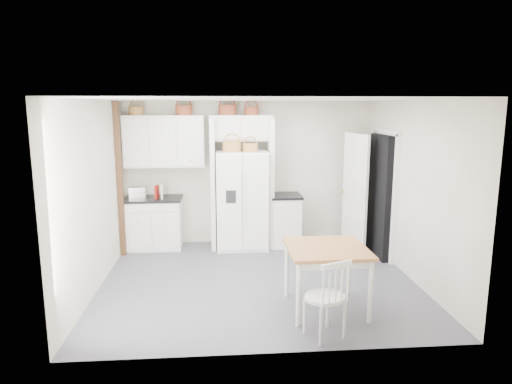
{
  "coord_description": "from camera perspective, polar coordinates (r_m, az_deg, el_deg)",
  "views": [
    {
      "loc": [
        -0.54,
        -6.29,
        2.52
      ],
      "look_at": [
        -0.0,
        0.4,
        1.24
      ],
      "focal_mm": 32.0,
      "sensor_mm": 36.0,
      "label": 1
    }
  ],
  "objects": [
    {
      "name": "fridge_panel_left",
      "position": [
        8.1,
        -5.4,
        1.0
      ],
      "size": [
        0.08,
        0.6,
        2.3
      ],
      "primitive_type": "cube",
      "color": "beige",
      "rests_on": "floor"
    },
    {
      "name": "base_cab_left",
      "position": [
        8.33,
        -12.58,
        -3.93
      ],
      "size": [
        0.95,
        0.6,
        0.88
      ],
      "primitive_type": "cube",
      "color": "beige",
      "rests_on": "floor"
    },
    {
      "name": "basket_bridge_b",
      "position": [
        8.14,
        -0.59,
        10.1
      ],
      "size": [
        0.26,
        0.26,
        0.15
      ],
      "primitive_type": "cylinder",
      "color": "brown",
      "rests_on": "bridge_cabinet"
    },
    {
      "name": "basket_fridge_b",
      "position": [
        7.87,
        -0.75,
        5.58
      ],
      "size": [
        0.26,
        0.26,
        0.14
      ],
      "primitive_type": "cylinder",
      "color": "brown",
      "rests_on": "refrigerator"
    },
    {
      "name": "basket_upper_c",
      "position": [
        8.14,
        -9.0,
        10.05
      ],
      "size": [
        0.29,
        0.29,
        0.17
      ],
      "primitive_type": "cylinder",
      "color": "brown",
      "rests_on": "upper_cabinet"
    },
    {
      "name": "toaster",
      "position": [
        8.24,
        -14.64,
        -0.07
      ],
      "size": [
        0.3,
        0.21,
        0.19
      ],
      "primitive_type": "cube",
      "rotation": [
        0.0,
        0.0,
        0.17
      ],
      "color": "silver",
      "rests_on": "counter_left"
    },
    {
      "name": "refrigerator",
      "position": [
        8.1,
        -1.75,
        -0.99
      ],
      "size": [
        0.9,
        0.72,
        1.74
      ],
      "primitive_type": "cube",
      "color": "white",
      "rests_on": "floor"
    },
    {
      "name": "wall_back",
      "position": [
        8.39,
        -0.87,
        2.42
      ],
      "size": [
        4.5,
        0.0,
        4.5
      ],
      "primitive_type": "plane",
      "rotation": [
        1.57,
        0.0,
        0.0
      ],
      "color": "#B4AB97",
      "rests_on": "floor"
    },
    {
      "name": "basket_upper_a",
      "position": [
        8.24,
        -14.74,
        9.76
      ],
      "size": [
        0.26,
        0.26,
        0.15
      ],
      "primitive_type": "cylinder",
      "color": "brown",
      "rests_on": "upper_cabinet"
    },
    {
      "name": "cookbook_red",
      "position": [
        8.12,
        -12.31,
        -0.0
      ],
      "size": [
        0.07,
        0.16,
        0.23
      ],
      "primitive_type": "cube",
      "rotation": [
        0.0,
        0.0,
        -0.22
      ],
      "color": "maroon",
      "rests_on": "counter_left"
    },
    {
      "name": "door_slab",
      "position": [
        8.11,
        12.24,
        -0.09
      ],
      "size": [
        0.21,
        0.79,
        2.05
      ],
      "primitive_type": "cube",
      "rotation": [
        0.0,
        0.0,
        -1.36
      ],
      "color": "white",
      "rests_on": "floor"
    },
    {
      "name": "upper_cabinet",
      "position": [
        8.2,
        -11.39,
        6.23
      ],
      "size": [
        1.4,
        0.34,
        0.9
      ],
      "primitive_type": "cube",
      "color": "beige",
      "rests_on": "wall_back"
    },
    {
      "name": "counter_right",
      "position": [
        8.23,
        3.7,
        -0.45
      ],
      "size": [
        0.55,
        0.65,
        0.04
      ],
      "primitive_type": "cube",
      "color": "black",
      "rests_on": "base_cab_right"
    },
    {
      "name": "wall_left",
      "position": [
        6.63,
        -19.48,
        -0.44
      ],
      "size": [
        0.0,
        4.0,
        4.0
      ],
      "primitive_type": "plane",
      "rotation": [
        1.57,
        0.0,
        1.57
      ],
      "color": "#B4AB97",
      "rests_on": "floor"
    },
    {
      "name": "counter_left",
      "position": [
        8.23,
        -12.72,
        -0.82
      ],
      "size": [
        0.99,
        0.64,
        0.04
      ],
      "primitive_type": "cube",
      "color": "black",
      "rests_on": "base_cab_left"
    },
    {
      "name": "base_cab_right",
      "position": [
        8.33,
        3.66,
        -3.63
      ],
      "size": [
        0.51,
        0.61,
        0.9
      ],
      "primitive_type": "cube",
      "color": "beige",
      "rests_on": "floor"
    },
    {
      "name": "basket_bridge_a",
      "position": [
        8.12,
        -3.59,
        10.19
      ],
      "size": [
        0.31,
        0.31,
        0.18
      ],
      "primitive_type": "cylinder",
      "color": "brown",
      "rests_on": "bridge_cabinet"
    },
    {
      "name": "fridge_panel_right",
      "position": [
        8.15,
        1.79,
        1.1
      ],
      "size": [
        0.08,
        0.6,
        2.3
      ],
      "primitive_type": "cube",
      "color": "beige",
      "rests_on": "floor"
    },
    {
      "name": "doorway_void",
      "position": [
        7.91,
        15.44,
        -0.5
      ],
      "size": [
        0.18,
        0.85,
        2.05
      ],
      "primitive_type": "cube",
      "color": "black",
      "rests_on": "floor"
    },
    {
      "name": "cookbook_cream",
      "position": [
        8.1,
        -11.73,
        0.08
      ],
      "size": [
        0.06,
        0.17,
        0.25
      ],
      "primitive_type": "cube",
      "rotation": [
        0.0,
        0.0,
        0.16
      ],
      "color": "beige",
      "rests_on": "counter_left"
    },
    {
      "name": "ceiling",
      "position": [
        6.31,
        0.3,
        11.52
      ],
      "size": [
        4.5,
        4.5,
        0.0
      ],
      "primitive_type": "plane",
      "color": "white",
      "rests_on": "wall_back"
    },
    {
      "name": "trim_post",
      "position": [
        7.91,
        -16.68,
        1.45
      ],
      "size": [
        0.09,
        0.09,
        2.6
      ],
      "primitive_type": "cube",
      "color": "#432D18",
      "rests_on": "floor"
    },
    {
      "name": "basket_fridge_a",
      "position": [
        7.85,
        -3.04,
        5.66
      ],
      "size": [
        0.32,
        0.32,
        0.17
      ],
      "primitive_type": "cylinder",
      "color": "brown",
      "rests_on": "refrigerator"
    },
    {
      "name": "floor",
      "position": [
        6.79,
        0.28,
        -10.99
      ],
      "size": [
        4.5,
        4.5,
        0.0
      ],
      "primitive_type": "plane",
      "color": "#3E3D4A",
      "rests_on": "ground"
    },
    {
      "name": "wall_right",
      "position": [
        6.98,
        19.02,
        0.13
      ],
      "size": [
        0.0,
        4.0,
        4.0
      ],
      "primitive_type": "plane",
      "rotation": [
        1.57,
        0.0,
        -1.57
      ],
      "color": "#B4AB97",
      "rests_on": "floor"
    },
    {
      "name": "dining_table",
      "position": [
        5.84,
        8.74,
        -10.59
      ],
      "size": [
        0.98,
        0.98,
        0.81
      ],
      "primitive_type": "cube",
      "rotation": [
        0.0,
        0.0,
        0.01
      ],
      "color": "brown",
      "rests_on": "floor"
    },
    {
      "name": "bridge_cabinet",
      "position": [
        8.13,
        -1.88,
        7.99
      ],
      "size": [
        1.12,
        0.34,
        0.45
      ],
      "primitive_type": "cube",
      "color": "beige",
      "rests_on": "wall_back"
    },
    {
      "name": "windsor_chair",
      "position": [
        5.16,
        8.61,
        -12.86
      ],
      "size": [
        0.57,
        0.55,
        0.92
      ],
      "primitive_type": "cube",
      "rotation": [
        0.0,
        0.0,
        0.4
      ],
      "color": "beige",
      "rests_on": "floor"
    }
  ]
}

